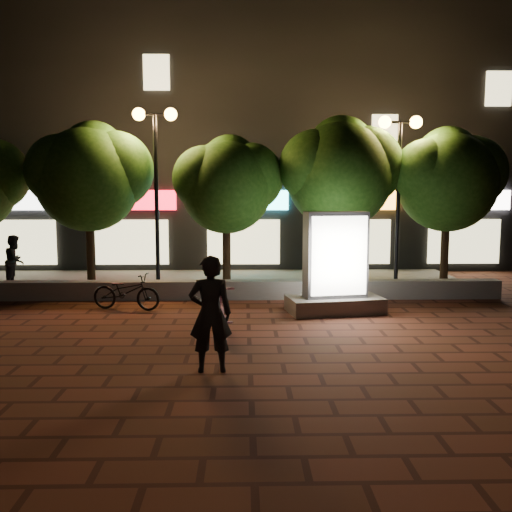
{
  "coord_description": "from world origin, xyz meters",
  "views": [
    {
      "loc": [
        1.01,
        -10.76,
        2.93
      ],
      "look_at": [
        1.28,
        1.5,
        1.47
      ],
      "focal_mm": 38.61,
      "sensor_mm": 36.0,
      "label": 1
    }
  ],
  "objects_px": {
    "tree_mid": "(228,181)",
    "tree_right": "(341,169)",
    "street_lamp_left": "(156,152)",
    "street_lamp_right": "(399,157)",
    "scooter_parked": "(126,292)",
    "scooter_pink": "(221,308)",
    "pedestrian": "(15,261)",
    "tree_far_right": "(449,176)",
    "tree_left": "(90,173)",
    "rider": "(210,314)",
    "ad_kiosk": "(335,272)"
  },
  "relations": [
    {
      "from": "tree_mid",
      "to": "tree_right",
      "type": "relative_size",
      "value": 0.89
    },
    {
      "from": "tree_mid",
      "to": "street_lamp_left",
      "type": "distance_m",
      "value": 2.22
    },
    {
      "from": "street_lamp_right",
      "to": "scooter_parked",
      "type": "bearing_deg",
      "value": -161.21
    },
    {
      "from": "scooter_pink",
      "to": "pedestrian",
      "type": "bearing_deg",
      "value": 134.68
    },
    {
      "from": "tree_right",
      "to": "tree_far_right",
      "type": "distance_m",
      "value": 3.2
    },
    {
      "from": "scooter_pink",
      "to": "street_lamp_left",
      "type": "bearing_deg",
      "value": 107.49
    },
    {
      "from": "street_lamp_left",
      "to": "scooter_pink",
      "type": "relative_size",
      "value": 2.86
    },
    {
      "from": "scooter_parked",
      "to": "tree_left",
      "type": "bearing_deg",
      "value": 41.4
    },
    {
      "from": "rider",
      "to": "scooter_parked",
      "type": "height_order",
      "value": "rider"
    },
    {
      "from": "tree_right",
      "to": "street_lamp_left",
      "type": "relative_size",
      "value": 0.98
    },
    {
      "from": "tree_mid",
      "to": "street_lamp_right",
      "type": "xyz_separation_m",
      "value": [
        4.95,
        -0.26,
        0.68
      ]
    },
    {
      "from": "ad_kiosk",
      "to": "scooter_parked",
      "type": "distance_m",
      "value": 5.15
    },
    {
      "from": "pedestrian",
      "to": "tree_mid",
      "type": "bearing_deg",
      "value": -96.05
    },
    {
      "from": "ad_kiosk",
      "to": "scooter_parked",
      "type": "xyz_separation_m",
      "value": [
        -5.11,
        0.39,
        -0.53
      ]
    },
    {
      "from": "ad_kiosk",
      "to": "rider",
      "type": "xyz_separation_m",
      "value": [
        -2.74,
        -4.35,
        -0.03
      ]
    },
    {
      "from": "ad_kiosk",
      "to": "scooter_pink",
      "type": "distance_m",
      "value": 3.36
    },
    {
      "from": "street_lamp_right",
      "to": "pedestrian",
      "type": "relative_size",
      "value": 3.23
    },
    {
      "from": "street_lamp_right",
      "to": "scooter_parked",
      "type": "height_order",
      "value": "street_lamp_right"
    },
    {
      "from": "tree_left",
      "to": "street_lamp_left",
      "type": "distance_m",
      "value": 2.05
    },
    {
      "from": "tree_left",
      "to": "tree_right",
      "type": "bearing_deg",
      "value": 0.0
    },
    {
      "from": "ad_kiosk",
      "to": "rider",
      "type": "relative_size",
      "value": 1.27
    },
    {
      "from": "tree_left",
      "to": "street_lamp_right",
      "type": "relative_size",
      "value": 0.98
    },
    {
      "from": "tree_mid",
      "to": "tree_far_right",
      "type": "xyz_separation_m",
      "value": [
        6.5,
        0.0,
        0.15
      ]
    },
    {
      "from": "scooter_parked",
      "to": "pedestrian",
      "type": "height_order",
      "value": "pedestrian"
    },
    {
      "from": "scooter_pink",
      "to": "pedestrian",
      "type": "relative_size",
      "value": 1.18
    },
    {
      "from": "street_lamp_left",
      "to": "scooter_parked",
      "type": "xyz_separation_m",
      "value": [
        -0.4,
        -2.52,
        -3.57
      ]
    },
    {
      "from": "tree_far_right",
      "to": "pedestrian",
      "type": "relative_size",
      "value": 3.09
    },
    {
      "from": "tree_mid",
      "to": "rider",
      "type": "distance_m",
      "value": 7.86
    },
    {
      "from": "tree_mid",
      "to": "rider",
      "type": "height_order",
      "value": "tree_mid"
    },
    {
      "from": "street_lamp_left",
      "to": "scooter_pink",
      "type": "xyz_separation_m",
      "value": [
        2.03,
        -4.88,
        -3.48
      ]
    },
    {
      "from": "rider",
      "to": "pedestrian",
      "type": "relative_size",
      "value": 1.24
    },
    {
      "from": "tree_right",
      "to": "scooter_parked",
      "type": "distance_m",
      "value": 7.11
    },
    {
      "from": "tree_left",
      "to": "pedestrian",
      "type": "height_order",
      "value": "tree_left"
    },
    {
      "from": "rider",
      "to": "tree_mid",
      "type": "bearing_deg",
      "value": -95.6
    },
    {
      "from": "tree_right",
      "to": "ad_kiosk",
      "type": "height_order",
      "value": "tree_right"
    },
    {
      "from": "tree_mid",
      "to": "scooter_pink",
      "type": "height_order",
      "value": "tree_mid"
    },
    {
      "from": "scooter_pink",
      "to": "scooter_parked",
      "type": "height_order",
      "value": "scooter_pink"
    },
    {
      "from": "street_lamp_left",
      "to": "pedestrian",
      "type": "relative_size",
      "value": 3.36
    },
    {
      "from": "tree_left",
      "to": "tree_far_right",
      "type": "bearing_deg",
      "value": -0.0
    },
    {
      "from": "scooter_pink",
      "to": "scooter_parked",
      "type": "xyz_separation_m",
      "value": [
        -2.43,
        2.36,
        -0.09
      ]
    },
    {
      "from": "tree_far_right",
      "to": "pedestrian",
      "type": "height_order",
      "value": "tree_far_right"
    },
    {
      "from": "scooter_parked",
      "to": "pedestrian",
      "type": "relative_size",
      "value": 1.12
    },
    {
      "from": "tree_right",
      "to": "street_lamp_left",
      "type": "height_order",
      "value": "street_lamp_left"
    },
    {
      "from": "tree_far_right",
      "to": "rider",
      "type": "xyz_separation_m",
      "value": [
        -6.59,
        -7.52,
        -2.41
      ]
    },
    {
      "from": "street_lamp_left",
      "to": "street_lamp_right",
      "type": "xyz_separation_m",
      "value": [
        7.0,
        0.0,
        -0.13
      ]
    },
    {
      "from": "scooter_pink",
      "to": "scooter_parked",
      "type": "relative_size",
      "value": 1.05
    },
    {
      "from": "tree_mid",
      "to": "street_lamp_left",
      "type": "xyz_separation_m",
      "value": [
        -2.05,
        -0.26,
        0.81
      ]
    },
    {
      "from": "tree_far_right",
      "to": "street_lamp_left",
      "type": "height_order",
      "value": "street_lamp_left"
    },
    {
      "from": "ad_kiosk",
      "to": "rider",
      "type": "height_order",
      "value": "ad_kiosk"
    },
    {
      "from": "pedestrian",
      "to": "ad_kiosk",
      "type": "bearing_deg",
      "value": -114.5
    }
  ]
}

